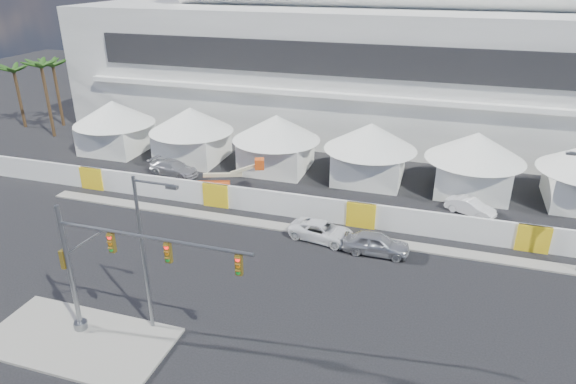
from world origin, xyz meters
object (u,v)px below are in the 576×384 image
(streetlight_median, at_px, (146,246))
(boom_lift, at_px, (217,186))
(sedan_silver, at_px, (376,243))
(lot_car_c, at_px, (174,168))
(pickup_curb, at_px, (322,231))
(traffic_mast, at_px, (105,270))
(lot_car_a, at_px, (470,207))

(streetlight_median, xyz_separation_m, boom_lift, (-4.32, 17.43, -4.40))
(sedan_silver, distance_m, lot_car_c, 22.19)
(pickup_curb, bearing_deg, traffic_mast, 160.38)
(traffic_mast, bearing_deg, boom_lift, 98.20)
(boom_lift, bearing_deg, traffic_mast, -101.41)
(sedan_silver, distance_m, streetlight_median, 16.18)
(lot_car_a, bearing_deg, streetlight_median, 166.46)
(lot_car_a, xyz_separation_m, boom_lift, (-20.86, -2.61, 0.21))
(traffic_mast, bearing_deg, lot_car_c, 111.57)
(pickup_curb, bearing_deg, lot_car_c, 74.52)
(pickup_curb, relative_size, lot_car_c, 0.98)
(streetlight_median, bearing_deg, sedan_silver, 48.66)
(lot_car_c, bearing_deg, pickup_curb, -105.93)
(pickup_curb, distance_m, boom_lift, 11.69)
(pickup_curb, xyz_separation_m, boom_lift, (-10.58, 4.97, 0.18))
(lot_car_c, relative_size, boom_lift, 0.76)
(pickup_curb, distance_m, streetlight_median, 14.67)
(lot_car_a, relative_size, streetlight_median, 0.44)
(lot_car_a, height_order, streetlight_median, streetlight_median)
(sedan_silver, distance_m, boom_lift, 15.68)
(pickup_curb, relative_size, boom_lift, 0.75)
(pickup_curb, height_order, boom_lift, boom_lift)
(sedan_silver, bearing_deg, traffic_mast, 136.54)
(sedan_silver, bearing_deg, streetlight_median, 137.53)
(sedan_silver, bearing_deg, boom_lift, 67.35)
(lot_car_c, height_order, boom_lift, boom_lift)
(sedan_silver, distance_m, pickup_curb, 4.09)
(lot_car_a, distance_m, boom_lift, 21.03)
(lot_car_c, distance_m, streetlight_median, 23.15)
(sedan_silver, height_order, pickup_curb, sedan_silver)
(lot_car_c, xyz_separation_m, boom_lift, (5.86, -2.87, 0.14))
(sedan_silver, height_order, traffic_mast, traffic_mast)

